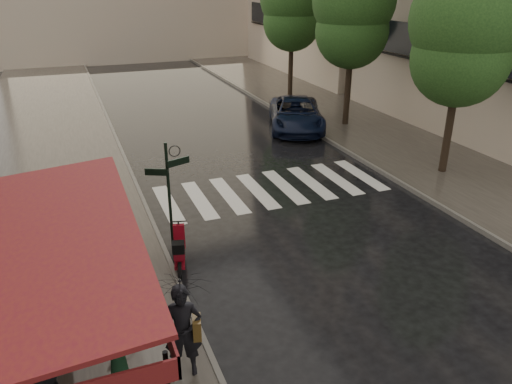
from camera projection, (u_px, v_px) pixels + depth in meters
ground at (253, 302)px, 11.53m from camera, size 120.00×120.00×0.00m
sidewalk_near at (45, 159)px, 20.27m from camera, size 6.00×60.00×0.12m
sidewalk_far at (358, 123)px, 25.15m from camera, size 5.50×60.00×0.12m
curb_near at (121, 150)px, 21.27m from camera, size 0.12×60.00×0.16m
curb_far at (308, 129)px, 24.22m from camera, size 0.12×60.00×0.16m
crosswalk at (271, 188)px, 17.64m from camera, size 7.85×3.20×0.01m
signpost at (169, 189)px, 12.96m from camera, size 1.17×0.29×3.10m
tree_near at (465, 27)px, 16.85m from camera, size 3.80×3.80×7.99m
tree_mid at (354, 7)px, 22.69m from camera, size 3.80×3.80×8.34m
tree_far at (292, 3)px, 28.79m from camera, size 3.80×3.80×8.16m
pedestrian_with_umbrella at (181, 296)px, 8.68m from camera, size 1.34×1.35×2.57m
pedestrian_terrace at (38, 367)px, 8.19m from camera, size 0.92×0.73×1.82m
scooter at (179, 251)px, 12.70m from camera, size 0.64×1.58×1.05m
parked_car at (296, 114)px, 24.21m from camera, size 4.16×5.81×1.47m
parasol_front at (119, 363)px, 7.61m from camera, size 0.47×0.47×2.60m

